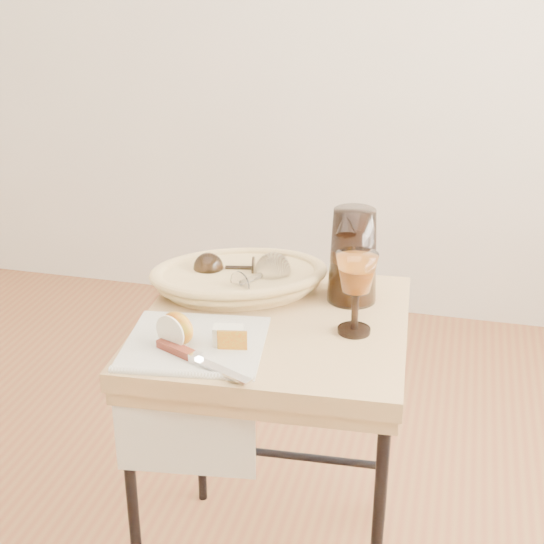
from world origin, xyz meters
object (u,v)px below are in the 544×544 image
(goblet_lying_a, at_px, (228,268))
(apple_half, at_px, (178,328))
(bread_basket, at_px, (239,280))
(wine_goblet, at_px, (356,293))
(pitcher, at_px, (353,256))
(table_knife, at_px, (199,358))
(tea_towel, at_px, (195,343))
(goblet_lying_b, at_px, (259,276))
(side_table, at_px, (274,458))

(goblet_lying_a, bearing_deg, apple_half, 76.75)
(bread_basket, height_order, wine_goblet, wine_goblet)
(pitcher, relative_size, table_knife, 1.11)
(tea_towel, xyz_separation_m, goblet_lying_a, (-0.02, 0.28, 0.04))
(pitcher, distance_m, table_knife, 0.44)
(tea_towel, distance_m, pitcher, 0.41)
(tea_towel, relative_size, table_knife, 1.21)
(tea_towel, distance_m, apple_half, 0.05)
(goblet_lying_b, bearing_deg, wine_goblet, -86.63)
(pitcher, bearing_deg, wine_goblet, -93.39)
(goblet_lying_a, bearing_deg, pitcher, 169.29)
(pitcher, bearing_deg, side_table, -149.48)
(side_table, height_order, wine_goblet, wine_goblet)
(side_table, distance_m, tea_towel, 0.41)
(wine_goblet, distance_m, table_knife, 0.35)
(wine_goblet, distance_m, apple_half, 0.37)
(wine_goblet, bearing_deg, goblet_lying_b, 153.57)
(bread_basket, bearing_deg, goblet_lying_a, 130.76)
(table_knife, bearing_deg, pitcher, 82.05)
(pitcher, height_order, table_knife, pitcher)
(side_table, height_order, apple_half, apple_half)
(bread_basket, bearing_deg, wine_goblet, -48.26)
(table_knife, bearing_deg, apple_half, 161.59)
(goblet_lying_a, bearing_deg, tea_towel, 82.55)
(tea_towel, relative_size, pitcher, 1.09)
(apple_half, height_order, table_knife, apple_half)
(side_table, relative_size, table_knife, 3.14)
(wine_goblet, height_order, apple_half, wine_goblet)
(side_table, xyz_separation_m, goblet_lying_a, (-0.15, 0.14, 0.41))
(bread_basket, bearing_deg, tea_towel, -115.69)
(tea_towel, distance_m, bread_basket, 0.27)
(side_table, distance_m, table_knife, 0.44)
(goblet_lying_a, bearing_deg, wine_goblet, 143.21)
(tea_towel, relative_size, goblet_lying_b, 2.08)
(bread_basket, height_order, table_knife, bread_basket)
(goblet_lying_a, relative_size, table_knife, 0.50)
(goblet_lying_b, bearing_deg, side_table, -119.71)
(goblet_lying_b, bearing_deg, pitcher, -49.27)
(bread_basket, distance_m, apple_half, 0.29)
(bread_basket, height_order, goblet_lying_b, goblet_lying_b)
(side_table, height_order, table_knife, table_knife)
(goblet_lying_b, bearing_deg, bread_basket, 98.00)
(goblet_lying_b, height_order, wine_goblet, wine_goblet)
(side_table, bearing_deg, apple_half, -134.56)
(side_table, relative_size, tea_towel, 2.59)
(bread_basket, distance_m, goblet_lying_a, 0.04)
(pitcher, xyz_separation_m, apple_half, (-0.30, -0.30, -0.07))
(pitcher, distance_m, wine_goblet, 0.16)
(side_table, distance_m, goblet_lying_b, 0.43)
(apple_half, bearing_deg, side_table, 66.08)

